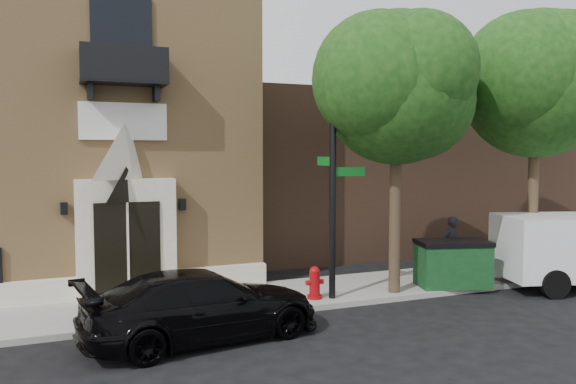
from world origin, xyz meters
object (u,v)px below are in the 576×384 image
at_px(fire_hydrant, 315,283).
at_px(pedestrian_near, 451,245).
at_px(black_sedan, 203,305).
at_px(street_sign, 333,175).
at_px(dumpster, 453,263).

bearing_deg(fire_hydrant, pedestrian_near, 12.94).
bearing_deg(black_sedan, street_sign, -76.26).
bearing_deg(street_sign, black_sedan, -156.92).
xyz_separation_m(black_sedan, street_sign, (3.93, 1.60, 2.70)).
bearing_deg(dumpster, black_sedan, -154.06).
bearing_deg(pedestrian_near, fire_hydrant, -1.02).
relative_size(fire_hydrant, pedestrian_near, 0.47).
bearing_deg(dumpster, pedestrian_near, 69.03).
bearing_deg(black_sedan, pedestrian_near, -79.98).
xyz_separation_m(street_sign, fire_hydrant, (-0.48, 0.11, -2.88)).
relative_size(black_sedan, pedestrian_near, 2.83).
height_order(dumpster, pedestrian_near, pedestrian_near).
relative_size(fire_hydrant, dumpster, 0.38).
bearing_deg(black_sedan, fire_hydrant, -72.05).
distance_m(black_sedan, fire_hydrant, 3.86).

